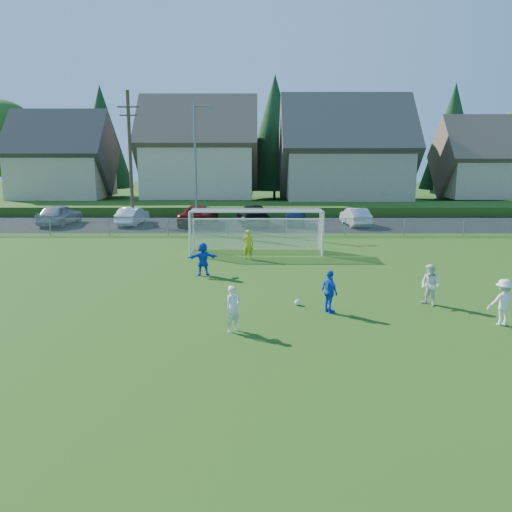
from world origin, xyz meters
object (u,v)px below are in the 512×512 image
object	(u,v)px
car_b	(132,216)
car_f	(355,217)
player_white_a	(233,309)
soccer_goal	(256,224)
car_c	(199,215)
car_d	(253,215)
player_blue_b	(203,259)
car_e	(295,216)
soccer_ball	(297,302)
car_a	(59,214)
player_white_c	(503,302)
player_blue_a	(330,292)
goalkeeper	(248,244)
player_white_b	(430,285)

from	to	relation	value
car_b	car_f	distance (m)	17.12
player_white_a	soccer_goal	bearing A→B (deg)	45.67
car_c	car_d	world-z (taller)	car_d
player_blue_b	car_e	xyz separation A→B (m)	(5.44, 16.66, -0.10)
soccer_ball	car_b	xyz separation A→B (m)	(-11.16, 21.68, 0.57)
car_d	car_a	bearing A→B (deg)	-6.89
soccer_ball	player_white_c	xyz separation A→B (m)	(6.73, -2.28, 0.68)
soccer_ball	car_a	world-z (taller)	car_a
soccer_ball	car_b	size ratio (longest dim) A/B	0.05
player_blue_a	car_c	world-z (taller)	player_blue_a
car_d	player_blue_b	bearing A→B (deg)	75.67
car_a	car_e	bearing A→B (deg)	-173.02
soccer_ball	car_e	distance (m)	21.63
car_b	car_d	xyz separation A→B (m)	(9.32, -0.10, 0.09)
goalkeeper	car_c	size ratio (longest dim) A/B	0.29
player_blue_b	car_a	xyz separation A→B (m)	(-12.70, 16.70, 0.02)
car_a	car_e	distance (m)	18.14
car_a	soccer_goal	size ratio (longest dim) A/B	0.64
player_white_c	car_e	distance (m)	24.45
car_e	car_c	bearing A→B (deg)	4.95
player_blue_b	goalkeeper	distance (m)	4.26
car_b	player_white_a	bearing A→B (deg)	115.76
goalkeeper	car_e	distance (m)	13.36
player_white_c	goalkeeper	size ratio (longest dim) A/B	1.00
player_white_a	car_a	distance (m)	28.52
player_white_a	car_c	size ratio (longest dim) A/B	0.28
goalkeeper	car_c	distance (m)	13.63
player_blue_b	car_c	bearing A→B (deg)	-96.42
soccer_ball	player_white_a	world-z (taller)	player_white_a
player_white_c	player_white_a	bearing A→B (deg)	3.10
player_white_b	car_c	world-z (taller)	player_white_b
player_blue_b	soccer_ball	bearing A→B (deg)	116.44
soccer_ball	car_e	size ratio (longest dim) A/B	0.05
soccer_ball	goalkeeper	distance (m)	8.92
player_white_c	player_blue_b	xyz separation A→B (m)	(-10.79, 7.20, -0.01)
car_e	car_f	world-z (taller)	car_e
car_d	car_e	bearing A→B (deg)	173.08
soccer_ball	player_blue_b	world-z (taller)	player_blue_b
player_white_a	player_white_c	distance (m)	9.06
soccer_ball	soccer_goal	size ratio (longest dim) A/B	0.03
player_blue_a	soccer_goal	xyz separation A→B (m)	(-2.66, 11.48, 0.85)
player_blue_b	goalkeeper	size ratio (longest dim) A/B	0.99
player_white_a	player_white_b	distance (m)	7.86
player_blue_b	soccer_goal	size ratio (longest dim) A/B	0.21
player_white_a	car_b	bearing A→B (deg)	68.51
player_white_c	player_blue_b	bearing A→B (deg)	-34.95
player_blue_a	car_f	xyz separation A→B (m)	(4.87, 22.18, -0.10)
player_white_a	player_blue_b	distance (m)	8.08
soccer_ball	player_blue_a	bearing A→B (deg)	-40.13
car_c	player_blue_a	bearing A→B (deg)	111.04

